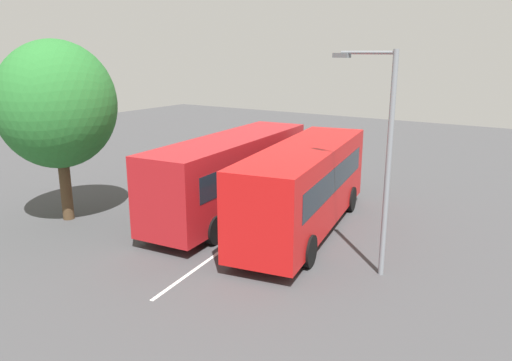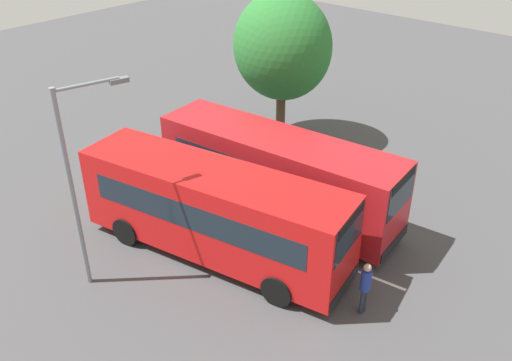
# 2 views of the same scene
# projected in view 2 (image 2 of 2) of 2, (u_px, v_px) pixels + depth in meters

# --- Properties ---
(ground_plane) EXTENTS (66.06, 66.06, 0.00)m
(ground_plane) POSITION_uv_depth(u_px,v_px,m) (238.00, 225.00, 20.58)
(ground_plane) COLOR #424244
(bus_far_left) EXTENTS (9.80, 4.03, 3.25)m
(bus_far_left) POSITION_uv_depth(u_px,v_px,m) (215.00, 211.00, 18.18)
(bus_far_left) COLOR red
(bus_far_left) RESTS_ON ground
(bus_center_left) EXTENTS (9.72, 3.24, 3.25)m
(bus_center_left) POSITION_uv_depth(u_px,v_px,m) (279.00, 173.00, 20.37)
(bus_center_left) COLOR #AD191E
(bus_center_left) RESTS_ON ground
(pedestrian) EXTENTS (0.34, 0.34, 1.81)m
(pedestrian) POSITION_uv_depth(u_px,v_px,m) (365.00, 284.00, 16.08)
(pedestrian) COLOR #232833
(pedestrian) RESTS_ON ground
(street_lamp) EXTENTS (0.73, 2.17, 6.64)m
(street_lamp) POSITION_uv_depth(u_px,v_px,m) (77.00, 177.00, 15.99)
(street_lamp) COLOR gray
(street_lamp) RESTS_ON ground
(depot_tree) EXTENTS (4.65, 4.19, 7.05)m
(depot_tree) POSITION_uv_depth(u_px,v_px,m) (282.00, 47.00, 24.68)
(depot_tree) COLOR #4C3823
(depot_tree) RESTS_ON ground
(lane_stripe_outer_left) EXTENTS (13.05, 1.84, 0.01)m
(lane_stripe_outer_left) POSITION_uv_depth(u_px,v_px,m) (238.00, 225.00, 20.58)
(lane_stripe_outer_left) COLOR silver
(lane_stripe_outer_left) RESTS_ON ground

